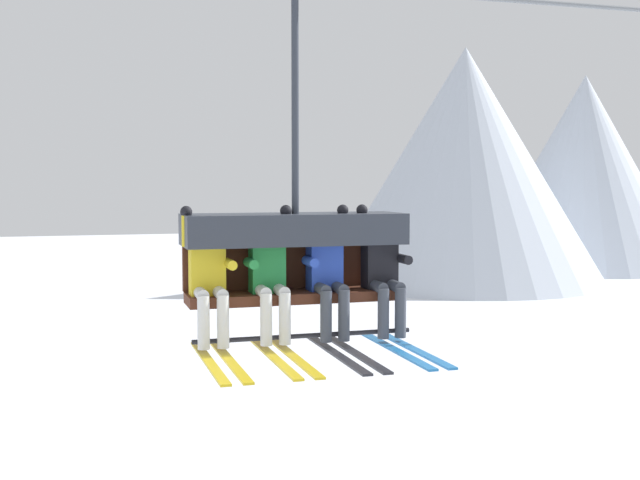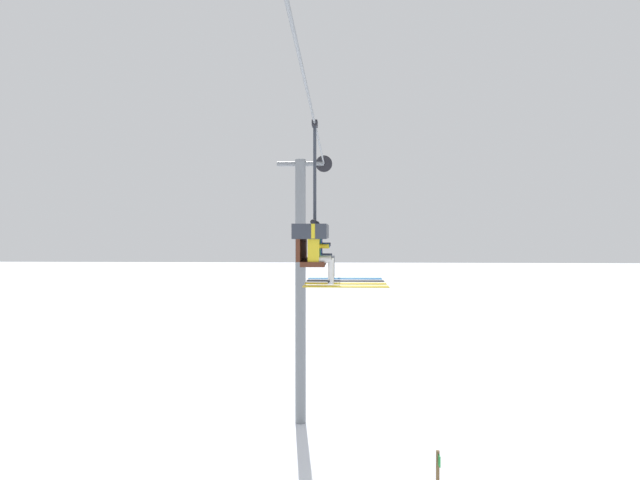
% 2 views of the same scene
% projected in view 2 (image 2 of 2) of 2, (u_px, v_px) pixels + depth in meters
% --- Properties ---
extents(lift_tower_far, '(0.36, 1.88, 9.12)m').
position_uv_depth(lift_tower_far, '(301.00, 285.00, 16.98)').
color(lift_tower_far, slate).
rests_on(lift_tower_far, ground_plane).
extents(lift_cable, '(17.35, 0.05, 0.05)m').
position_uv_depth(lift_cable, '(311.00, 106.00, 9.23)').
color(lift_cable, slate).
extents(chairlift_chair, '(2.14, 0.74, 3.38)m').
position_uv_depth(chairlift_chair, '(311.00, 237.00, 10.73)').
color(chairlift_chair, '#512819').
extents(skier_yellow, '(0.48, 1.70, 1.34)m').
position_uv_depth(skier_yellow, '(320.00, 252.00, 9.86)').
color(skier_yellow, yellow).
extents(skier_green, '(0.48, 1.70, 1.34)m').
position_uv_depth(skier_green, '(321.00, 251.00, 10.44)').
color(skier_green, '#23843D').
extents(skier_blue, '(0.48, 1.70, 1.34)m').
position_uv_depth(skier_blue, '(322.00, 250.00, 11.01)').
color(skier_blue, '#2847B7').
extents(skier_black, '(0.48, 1.70, 1.34)m').
position_uv_depth(skier_black, '(323.00, 249.00, 11.58)').
color(skier_black, black).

